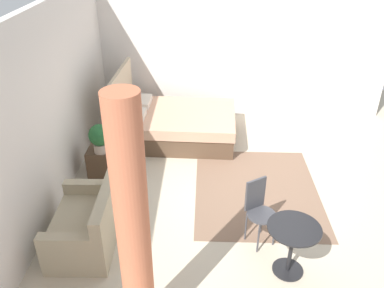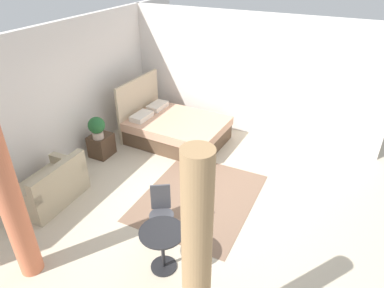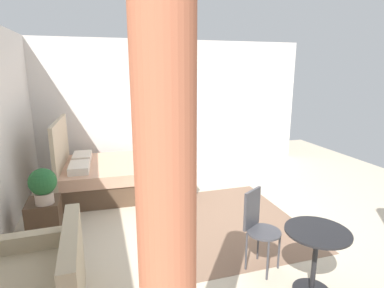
{
  "view_description": "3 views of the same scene",
  "coord_description": "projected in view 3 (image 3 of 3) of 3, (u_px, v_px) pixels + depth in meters",
  "views": [
    {
      "loc": [
        -5.22,
        0.78,
        3.75
      ],
      "look_at": [
        0.06,
        0.96,
        0.75
      ],
      "focal_mm": 36.98,
      "sensor_mm": 36.0,
      "label": 1
    },
    {
      "loc": [
        -4.56,
        -2.12,
        3.99
      ],
      "look_at": [
        0.44,
        0.33,
        0.76
      ],
      "focal_mm": 31.91,
      "sensor_mm": 36.0,
      "label": 2
    },
    {
      "loc": [
        -3.99,
        1.69,
        2.21
      ],
      "look_at": [
        0.38,
        0.36,
        1.11
      ],
      "focal_mm": 29.22,
      "sensor_mm": 36.0,
      "label": 3
    }
  ],
  "objects": [
    {
      "name": "wall_right",
      "position": [
        175.0,
        106.0,
        7.0
      ],
      "size": [
        0.12,
        5.97,
        2.82
      ],
      "primitive_type": "cube",
      "color": "silver",
      "rests_on": "ground"
    },
    {
      "name": "cafe_chair_near_window",
      "position": [
        258.0,
        223.0,
        3.47
      ],
      "size": [
        0.52,
        0.52,
        0.91
      ],
      "color": "#3F3F44",
      "rests_on": "ground"
    },
    {
      "name": "balcony_table",
      "position": [
        316.0,
        250.0,
        3.07
      ],
      "size": [
        0.63,
        0.63,
        0.69
      ],
      "color": "black",
      "rests_on": "ground"
    },
    {
      "name": "potted_plant",
      "position": [
        43.0,
        184.0,
        4.06
      ],
      "size": [
        0.35,
        0.35,
        0.48
      ],
      "color": "tan",
      "rests_on": "nightstand"
    },
    {
      "name": "area_rug",
      "position": [
        228.0,
        221.0,
        4.66
      ],
      "size": [
        2.37,
        1.93,
        0.01
      ],
      "primitive_type": "cube",
      "color": "#7F604C",
      "rests_on": "ground"
    },
    {
      "name": "curtain_right",
      "position": [
        167.0,
        244.0,
        1.61
      ],
      "size": [
        0.3,
        0.3,
        2.68
      ],
      "color": "#D1704C",
      "rests_on": "ground"
    },
    {
      "name": "bed",
      "position": [
        121.0,
        175.0,
        5.75
      ],
      "size": [
        1.65,
        2.23,
        1.37
      ],
      "color": "brown",
      "rests_on": "ground"
    },
    {
      "name": "ground_plane",
      "position": [
        222.0,
        220.0,
        4.71
      ],
      "size": [
        8.64,
        8.97,
        0.02
      ],
      "primitive_type": "cube",
      "color": "beige"
    },
    {
      "name": "nightstand",
      "position": [
        45.0,
        217.0,
        4.26
      ],
      "size": [
        0.47,
        0.42,
        0.48
      ],
      "color": "#473323",
      "rests_on": "ground"
    }
  ]
}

